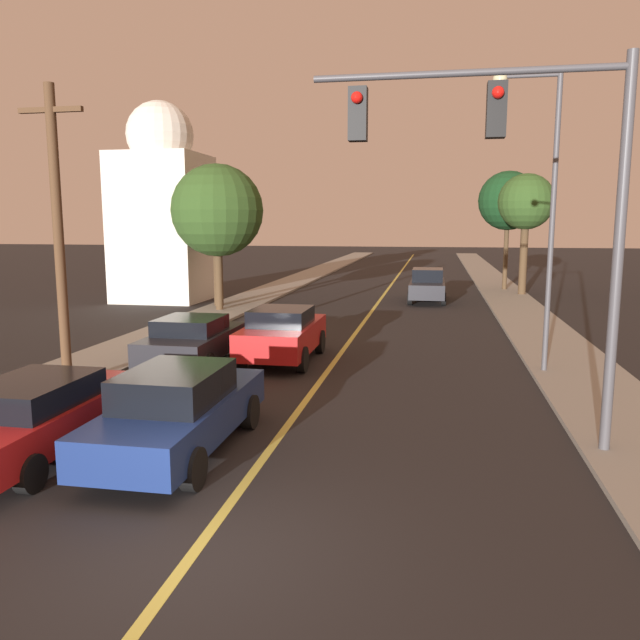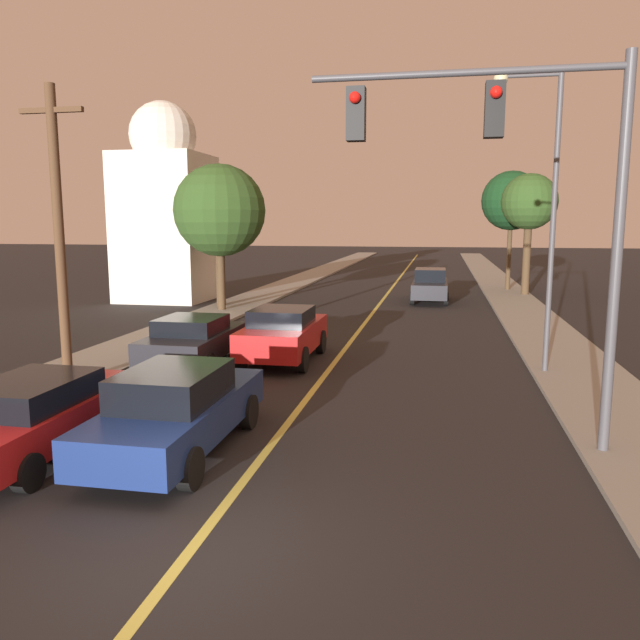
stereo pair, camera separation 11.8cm
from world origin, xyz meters
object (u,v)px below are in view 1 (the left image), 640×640
at_px(streetlamp_right, 539,184).
at_px(tree_right_far, 526,203).
at_px(car_outer_lane_front, 40,415).
at_px(tree_right_near, 508,201).
at_px(car_near_lane_second, 282,333).
at_px(domed_building_left, 163,209).
at_px(utility_pole_left, 58,232).
at_px(traffic_signal_mast, 520,172).
at_px(tree_left_far, 217,211).
at_px(tree_left_near, 217,214).
at_px(car_outer_lane_second, 193,340).
at_px(car_near_lane_front, 179,410).
at_px(car_far_oncoming, 427,285).

bearing_deg(streetlamp_right, tree_right_far, 83.40).
relative_size(car_outer_lane_front, streetlamp_right, 0.63).
relative_size(car_outer_lane_front, tree_right_near, 0.71).
xyz_separation_m(car_near_lane_second, domed_building_left, (-9.55, 13.14, 3.90)).
bearing_deg(utility_pole_left, traffic_signal_mast, -13.26).
bearing_deg(car_near_lane_second, utility_pole_left, -139.47).
bearing_deg(tree_left_far, tree_right_near, 39.83).
bearing_deg(tree_right_near, utility_pole_left, -117.55).
bearing_deg(car_outer_lane_front, tree_left_near, 100.32).
relative_size(car_outer_lane_front, car_outer_lane_second, 1.19).
xyz_separation_m(traffic_signal_mast, tree_left_near, (-11.45, 16.96, -0.45)).
height_order(car_near_lane_front, car_near_lane_second, car_near_lane_second).
xyz_separation_m(streetlamp_right, domed_building_left, (-16.44, 13.39, -0.26)).
xyz_separation_m(traffic_signal_mast, tree_right_far, (3.37, 24.59, 0.22)).
bearing_deg(tree_right_far, traffic_signal_mast, -97.81).
xyz_separation_m(car_near_lane_front, car_outer_lane_second, (-2.38, 6.52, -0.06)).
relative_size(utility_pole_left, tree_left_near, 1.19).
bearing_deg(tree_right_near, car_near_lane_second, -111.91).
xyz_separation_m(car_far_oncoming, streetlamp_right, (2.95, -15.25, 4.15)).
bearing_deg(tree_left_near, tree_right_near, 35.45).
height_order(car_near_lane_second, domed_building_left, domed_building_left).
bearing_deg(streetlamp_right, traffic_signal_mast, -101.52).
height_order(car_outer_lane_front, tree_left_far, tree_left_far).
relative_size(car_near_lane_second, utility_pole_left, 0.60).
xyz_separation_m(car_near_lane_front, tree_right_far, (9.05, 25.84, 4.28)).
bearing_deg(car_outer_lane_front, domed_building_left, 108.77).
bearing_deg(tree_left_near, car_far_oncoming, 23.75).
bearing_deg(car_far_oncoming, domed_building_left, 7.87).
height_order(car_far_oncoming, tree_right_near, tree_right_near).
relative_size(car_near_lane_front, car_near_lane_second, 1.12).
relative_size(traffic_signal_mast, tree_right_far, 1.01).
height_order(streetlamp_right, domed_building_left, domed_building_left).
distance_m(car_near_lane_front, streetlamp_right, 10.84).
relative_size(car_near_lane_front, tree_left_far, 0.73).
bearing_deg(tree_left_far, tree_left_near, 110.80).
xyz_separation_m(traffic_signal_mast, domed_building_left, (-15.22, 19.37, -0.12)).
xyz_separation_m(streetlamp_right, utility_pole_left, (-11.38, -3.58, -1.18)).
xyz_separation_m(car_outer_lane_front, tree_left_far, (-2.91, 17.38, 3.83)).
xyz_separation_m(car_near_lane_front, utility_pole_left, (-4.49, 3.65, 3.02)).
distance_m(car_near_lane_front, car_near_lane_second, 7.48).
distance_m(car_outer_lane_front, car_far_oncoming, 23.82).
xyz_separation_m(car_near_lane_second, traffic_signal_mast, (5.67, -6.23, 4.02)).
height_order(traffic_signal_mast, tree_left_near, traffic_signal_mast).
relative_size(car_near_lane_front, car_outer_lane_front, 0.97).
relative_size(streetlamp_right, tree_right_near, 1.12).
bearing_deg(tree_right_near, car_outer_lane_second, -116.27).
distance_m(tree_left_far, domed_building_left, 5.66).
distance_m(car_outer_lane_second, utility_pole_left, 4.71).
distance_m(utility_pole_left, tree_right_far, 26.03).
relative_size(traffic_signal_mast, tree_right_near, 0.96).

